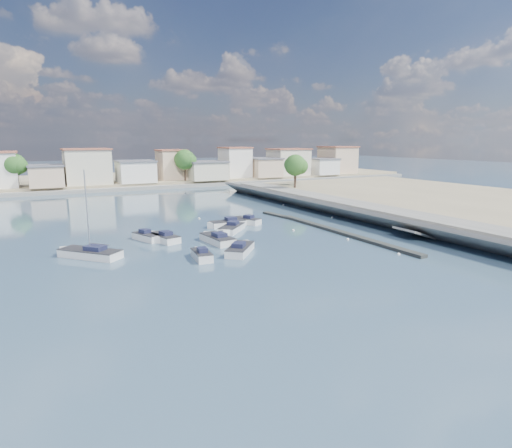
{
  "coord_description": "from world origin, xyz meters",
  "views": [
    {
      "loc": [
        -27.02,
        -31.58,
        11.6
      ],
      "look_at": [
        -2.83,
        14.38,
        1.4
      ],
      "focal_mm": 30.0,
      "sensor_mm": 36.0,
      "label": 1
    }
  ],
  "objects_px": {
    "motorboat_g": "(148,237)",
    "motorboat_e": "(163,238)",
    "motorboat_d": "(231,229)",
    "motorboat_f": "(245,221)",
    "motorboat_a": "(216,239)",
    "motorboat_b": "(201,255)",
    "sailboat": "(88,253)",
    "motorboat_h": "(241,249)",
    "motorboat_c": "(226,224)"
  },
  "relations": [
    {
      "from": "motorboat_g",
      "to": "sailboat",
      "type": "height_order",
      "value": "sailboat"
    },
    {
      "from": "motorboat_f",
      "to": "motorboat_c",
      "type": "bearing_deg",
      "value": -166.29
    },
    {
      "from": "motorboat_f",
      "to": "motorboat_h",
      "type": "xyz_separation_m",
      "value": [
        -7.53,
        -14.18,
        0.0
      ]
    },
    {
      "from": "motorboat_b",
      "to": "motorboat_g",
      "type": "height_order",
      "value": "same"
    },
    {
      "from": "motorboat_f",
      "to": "motorboat_h",
      "type": "relative_size",
      "value": 0.9
    },
    {
      "from": "motorboat_b",
      "to": "motorboat_a",
      "type": "bearing_deg",
      "value": 55.42
    },
    {
      "from": "motorboat_f",
      "to": "sailboat",
      "type": "bearing_deg",
      "value": -158.67
    },
    {
      "from": "motorboat_c",
      "to": "motorboat_f",
      "type": "bearing_deg",
      "value": 13.71
    },
    {
      "from": "motorboat_b",
      "to": "motorboat_f",
      "type": "bearing_deg",
      "value": 50.25
    },
    {
      "from": "motorboat_a",
      "to": "motorboat_d",
      "type": "height_order",
      "value": "same"
    },
    {
      "from": "motorboat_b",
      "to": "motorboat_e",
      "type": "bearing_deg",
      "value": 97.53
    },
    {
      "from": "motorboat_e",
      "to": "sailboat",
      "type": "bearing_deg",
      "value": -158.25
    },
    {
      "from": "motorboat_h",
      "to": "motorboat_g",
      "type": "bearing_deg",
      "value": 125.55
    },
    {
      "from": "motorboat_g",
      "to": "sailboat",
      "type": "xyz_separation_m",
      "value": [
        -7.18,
        -4.48,
        0.03
      ]
    },
    {
      "from": "motorboat_c",
      "to": "motorboat_a",
      "type": "bearing_deg",
      "value": -120.93
    },
    {
      "from": "motorboat_d",
      "to": "sailboat",
      "type": "xyz_separation_m",
      "value": [
        -17.78,
        -4.25,
        0.03
      ]
    },
    {
      "from": "motorboat_e",
      "to": "motorboat_h",
      "type": "bearing_deg",
      "value": -57.79
    },
    {
      "from": "motorboat_d",
      "to": "motorboat_h",
      "type": "distance_m",
      "value": 10.43
    },
    {
      "from": "sailboat",
      "to": "motorboat_d",
      "type": "bearing_deg",
      "value": 13.44
    },
    {
      "from": "motorboat_g",
      "to": "sailboat",
      "type": "distance_m",
      "value": 8.46
    },
    {
      "from": "motorboat_a",
      "to": "motorboat_f",
      "type": "relative_size",
      "value": 1.33
    },
    {
      "from": "motorboat_d",
      "to": "motorboat_g",
      "type": "bearing_deg",
      "value": 178.77
    },
    {
      "from": "motorboat_c",
      "to": "motorboat_h",
      "type": "height_order",
      "value": "same"
    },
    {
      "from": "motorboat_e",
      "to": "motorboat_f",
      "type": "height_order",
      "value": "same"
    },
    {
      "from": "motorboat_b",
      "to": "motorboat_g",
      "type": "distance_m",
      "value": 10.71
    },
    {
      "from": "motorboat_c",
      "to": "sailboat",
      "type": "xyz_separation_m",
      "value": [
        -18.6,
        -7.75,
        0.03
      ]
    },
    {
      "from": "motorboat_e",
      "to": "motorboat_g",
      "type": "xyz_separation_m",
      "value": [
        -1.49,
        1.01,
        0.0
      ]
    },
    {
      "from": "motorboat_g",
      "to": "motorboat_e",
      "type": "bearing_deg",
      "value": -34.19
    },
    {
      "from": "motorboat_b",
      "to": "motorboat_d",
      "type": "bearing_deg",
      "value": 52.17
    },
    {
      "from": "motorboat_d",
      "to": "motorboat_f",
      "type": "relative_size",
      "value": 1.11
    },
    {
      "from": "motorboat_g",
      "to": "motorboat_h",
      "type": "height_order",
      "value": "same"
    },
    {
      "from": "motorboat_f",
      "to": "motorboat_g",
      "type": "relative_size",
      "value": 0.98
    },
    {
      "from": "motorboat_b",
      "to": "motorboat_h",
      "type": "xyz_separation_m",
      "value": [
        4.49,
        0.26,
        0.0
      ]
    },
    {
      "from": "motorboat_g",
      "to": "motorboat_c",
      "type": "bearing_deg",
      "value": 15.99
    },
    {
      "from": "motorboat_g",
      "to": "motorboat_f",
      "type": "bearing_deg",
      "value": 15.48
    },
    {
      "from": "motorboat_e",
      "to": "motorboat_g",
      "type": "distance_m",
      "value": 1.81
    },
    {
      "from": "motorboat_e",
      "to": "motorboat_h",
      "type": "height_order",
      "value": "same"
    },
    {
      "from": "motorboat_a",
      "to": "motorboat_b",
      "type": "distance_m",
      "value": 7.11
    },
    {
      "from": "motorboat_b",
      "to": "motorboat_c",
      "type": "height_order",
      "value": "same"
    },
    {
      "from": "motorboat_d",
      "to": "sailboat",
      "type": "distance_m",
      "value": 18.28
    },
    {
      "from": "motorboat_b",
      "to": "motorboat_f",
      "type": "xyz_separation_m",
      "value": [
        12.01,
        14.45,
        0.0
      ]
    },
    {
      "from": "motorboat_d",
      "to": "motorboat_f",
      "type": "bearing_deg",
      "value": 46.12
    },
    {
      "from": "motorboat_a",
      "to": "sailboat",
      "type": "distance_m",
      "value": 13.94
    },
    {
      "from": "motorboat_a",
      "to": "motorboat_b",
      "type": "height_order",
      "value": "same"
    },
    {
      "from": "motorboat_b",
      "to": "motorboat_d",
      "type": "height_order",
      "value": "same"
    },
    {
      "from": "motorboat_f",
      "to": "motorboat_g",
      "type": "bearing_deg",
      "value": -164.52
    },
    {
      "from": "motorboat_a",
      "to": "motorboat_f",
      "type": "height_order",
      "value": "same"
    },
    {
      "from": "motorboat_f",
      "to": "motorboat_h",
      "type": "bearing_deg",
      "value": -117.95
    },
    {
      "from": "motorboat_a",
      "to": "motorboat_d",
      "type": "xyz_separation_m",
      "value": [
        3.84,
        4.28,
        -0.0
      ]
    },
    {
      "from": "motorboat_d",
      "to": "motorboat_e",
      "type": "xyz_separation_m",
      "value": [
        -9.1,
        -0.79,
        0.0
      ]
    }
  ]
}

